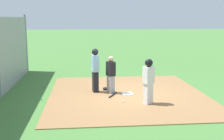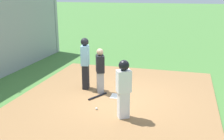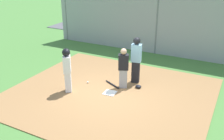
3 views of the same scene
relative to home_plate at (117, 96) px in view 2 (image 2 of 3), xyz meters
The scene contains 10 objects.
ground_plane 0.04m from the home_plate, ahead, with size 140.00×140.00×0.00m, color #477A38.
dirt_infield 0.03m from the home_plate, ahead, with size 7.20×6.40×0.03m, color olive.
home_plate is the anchor object (origin of this frame).
catcher 1.07m from the home_plate, 108.42° to the right, with size 0.45×0.40×1.57m.
umpire 1.70m from the home_plate, 109.75° to the right, with size 0.42×0.33×1.86m.
runner 1.82m from the home_plate, 20.95° to the left, with size 0.42×0.46×1.67m.
baseball_bat 0.66m from the home_plate, 70.87° to the right, with size 0.06×0.06×0.83m, color black.
catcher_mask 1.17m from the home_plate, 131.62° to the right, with size 0.24×0.20×0.12m, color black.
baseball 1.23m from the home_plate, 15.93° to the right, with size 0.07×0.07×0.07m, color white.
parked_car_dark 11.30m from the home_plate, 125.22° to the right, with size 4.41×2.36×1.28m.
Camera 2 is at (8.22, 2.13, 3.48)m, focal length 43.28 mm.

